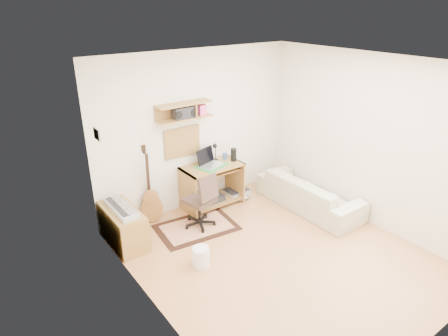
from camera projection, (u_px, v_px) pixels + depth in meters
floor at (277, 256)px, 5.39m from camera, size 3.60×4.00×0.01m
ceiling at (290, 64)px, 4.35m from camera, size 3.60×4.00×0.01m
back_wall at (197, 130)px, 6.35m from camera, size 3.60×0.01×2.60m
left_wall at (153, 213)px, 3.89m from camera, size 0.01×4.00×2.60m
right_wall at (370, 142)px, 5.85m from camera, size 0.01×4.00×2.60m
wall_shelf at (184, 111)px, 5.93m from camera, size 0.90×0.25×0.26m
cork_board at (182, 142)px, 6.22m from camera, size 0.64×0.03×0.49m
wall_photo at (97, 134)px, 4.84m from camera, size 0.02×0.20×0.15m
desk at (212, 186)px, 6.56m from camera, size 1.00×0.55×0.75m
laptop at (211, 158)px, 6.33m from camera, size 0.47×0.47×0.29m
speaker at (234, 155)px, 6.56m from camera, size 0.10×0.10×0.22m
desk_lamp at (216, 152)px, 6.55m from camera, size 0.11×0.11×0.32m
pencil_cup at (225, 156)px, 6.65m from camera, size 0.08×0.08×0.11m
boombox at (184, 113)px, 5.93m from camera, size 0.36×0.16×0.18m
rug at (197, 227)px, 6.05m from camera, size 1.29×0.93×0.02m
task_chair at (199, 200)px, 5.93m from camera, size 0.56×0.56×0.90m
cabinet at (123, 227)px, 5.56m from camera, size 0.40×0.90×0.55m
music_keyboard at (121, 208)px, 5.44m from camera, size 0.24×0.76×0.07m
guitar at (150, 185)px, 5.98m from camera, size 0.39×0.32×1.27m
waste_basket at (201, 257)px, 5.13m from camera, size 0.25×0.25×0.27m
printer at (236, 192)px, 6.97m from camera, size 0.40×0.31×0.15m
sofa at (309, 188)px, 6.51m from camera, size 0.55×1.87×0.73m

